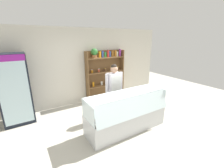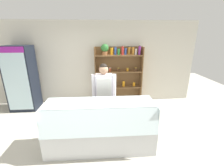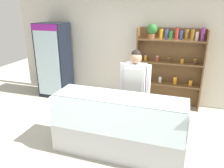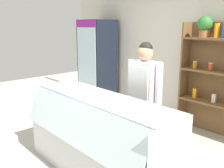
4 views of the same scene
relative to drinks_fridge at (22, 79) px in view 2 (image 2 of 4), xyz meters
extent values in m
plane|color=#B7B2A3|center=(2.19, -1.86, -0.99)|extent=(12.00, 12.00, 0.00)
cube|color=beige|center=(2.19, 0.47, 0.36)|extent=(6.80, 0.10, 2.70)
cube|color=black|center=(0.00, 0.01, 0.00)|extent=(0.77, 0.63, 1.97)
cube|color=silver|center=(0.00, -0.31, 0.00)|extent=(0.69, 0.01, 1.77)
cube|color=#8C1E8C|center=(0.00, -0.32, 0.89)|extent=(0.73, 0.01, 0.16)
cylinder|color=red|center=(-0.22, -0.25, -0.64)|extent=(0.06, 0.06, 0.20)
cylinder|color=red|center=(0.00, -0.25, -0.66)|extent=(0.07, 0.07, 0.15)
cylinder|color=silver|center=(0.22, -0.25, -0.63)|extent=(0.06, 0.06, 0.21)
cylinder|color=#2D8C38|center=(-0.22, -0.25, -0.11)|extent=(0.05, 0.05, 0.20)
cylinder|color=orange|center=(0.00, -0.25, -0.14)|extent=(0.06, 0.06, 0.15)
cylinder|color=orange|center=(0.22, -0.25, -0.11)|extent=(0.05, 0.05, 0.20)
cylinder|color=silver|center=(-0.24, -0.25, 0.40)|extent=(0.06, 0.06, 0.18)
cylinder|color=purple|center=(-0.08, -0.25, 0.40)|extent=(0.06, 0.06, 0.18)
cylinder|color=orange|center=(0.08, -0.25, 0.40)|extent=(0.07, 0.07, 0.18)
cylinder|color=red|center=(0.24, -0.25, 0.39)|extent=(0.06, 0.06, 0.16)
cube|color=brown|center=(3.00, 0.36, -0.04)|extent=(1.56, 0.02, 1.90)
cube|color=brown|center=(2.23, 0.22, -0.04)|extent=(0.03, 0.28, 1.90)
cube|color=brown|center=(3.76, 0.22, -0.04)|extent=(0.03, 0.28, 1.90)
cube|color=brown|center=(3.00, 0.22, -0.42)|extent=(1.50, 0.28, 0.04)
cube|color=brown|center=(3.00, 0.22, 0.12)|extent=(1.50, 0.28, 0.04)
cube|color=brown|center=(3.00, 0.22, 0.65)|extent=(1.50, 0.28, 0.04)
cylinder|color=#996038|center=(2.55, 0.22, 0.72)|extent=(0.17, 0.17, 0.11)
sphere|color=#2C6E2D|center=(2.55, 0.22, 0.88)|extent=(0.25, 0.25, 0.25)
cylinder|color=orange|center=(2.77, 0.21, 0.78)|extent=(0.08, 0.08, 0.23)
cylinder|color=black|center=(2.77, 0.22, 0.90)|extent=(0.05, 0.05, 0.02)
cylinder|color=#3356B2|center=(2.88, 0.22, 0.79)|extent=(0.07, 0.07, 0.24)
cylinder|color=black|center=(2.88, 0.22, 0.91)|extent=(0.04, 0.04, 0.02)
cylinder|color=#2D8C38|center=(2.99, 0.20, 0.76)|extent=(0.07, 0.07, 0.19)
cylinder|color=black|center=(2.99, 0.22, 0.87)|extent=(0.05, 0.05, 0.02)
cylinder|color=red|center=(3.11, 0.20, 0.80)|extent=(0.07, 0.07, 0.26)
cylinder|color=black|center=(3.11, 0.22, 0.94)|extent=(0.05, 0.05, 0.02)
cylinder|color=#3356B2|center=(3.21, 0.22, 0.77)|extent=(0.07, 0.07, 0.21)
cylinder|color=black|center=(3.21, 0.22, 0.88)|extent=(0.04, 0.04, 0.02)
cylinder|color=#9E6623|center=(3.32, 0.22, 0.79)|extent=(0.08, 0.08, 0.24)
cylinder|color=black|center=(3.32, 0.22, 0.92)|extent=(0.05, 0.05, 0.02)
cylinder|color=#9E6623|center=(3.44, 0.20, 0.79)|extent=(0.08, 0.08, 0.24)
cylinder|color=black|center=(3.44, 0.22, 0.92)|extent=(0.05, 0.05, 0.02)
cylinder|color=silver|center=(3.54, 0.22, 0.76)|extent=(0.07, 0.07, 0.19)
cylinder|color=black|center=(3.54, 0.22, 0.87)|extent=(0.04, 0.04, 0.02)
cylinder|color=purple|center=(3.65, 0.20, 0.80)|extent=(0.08, 0.08, 0.27)
cylinder|color=black|center=(3.65, 0.22, 0.94)|extent=(0.05, 0.05, 0.02)
cylinder|color=orange|center=(2.43, 0.21, 0.19)|extent=(0.07, 0.07, 0.11)
cylinder|color=silver|center=(2.43, 0.22, 0.25)|extent=(0.07, 0.07, 0.01)
cylinder|color=#BF4C2D|center=(2.72, 0.22, 0.19)|extent=(0.07, 0.07, 0.11)
cylinder|color=silver|center=(2.72, 0.22, 0.25)|extent=(0.07, 0.07, 0.01)
cylinder|color=brown|center=(2.99, 0.24, 0.18)|extent=(0.08, 0.08, 0.10)
cylinder|color=gold|center=(2.99, 0.22, 0.24)|extent=(0.08, 0.08, 0.01)
cylinder|color=orange|center=(3.29, 0.21, 0.18)|extent=(0.08, 0.08, 0.09)
cylinder|color=gold|center=(3.29, 0.22, 0.23)|extent=(0.08, 0.08, 0.01)
cylinder|color=brown|center=(3.57, 0.21, 0.18)|extent=(0.08, 0.08, 0.10)
cylinder|color=gold|center=(3.57, 0.22, 0.24)|extent=(0.08, 0.08, 0.01)
cube|color=orange|center=(2.47, 0.22, -0.31)|extent=(0.07, 0.04, 0.17)
cube|color=silver|center=(2.82, 0.22, -0.33)|extent=(0.07, 0.04, 0.14)
cube|color=orange|center=(3.18, 0.22, -0.31)|extent=(0.08, 0.04, 0.17)
cube|color=orange|center=(3.53, 0.22, -0.33)|extent=(0.08, 0.04, 0.13)
cube|color=silver|center=(2.40, -1.93, -0.71)|extent=(2.16, 0.71, 0.55)
cube|color=white|center=(2.40, -1.93, -0.42)|extent=(2.10, 0.65, 0.03)
cube|color=silver|center=(2.40, -2.26, -0.21)|extent=(2.12, 0.16, 0.47)
cube|color=silver|center=(2.40, -1.88, 0.01)|extent=(2.12, 0.55, 0.01)
cube|color=silver|center=(1.33, -1.93, -0.21)|extent=(0.01, 0.67, 0.45)
cube|color=silver|center=(3.47, -1.93, -0.21)|extent=(0.01, 0.67, 0.45)
cube|color=beige|center=(1.58, -1.84, -0.38)|extent=(0.16, 0.11, 0.04)
cube|color=white|center=(1.58, -2.05, -0.38)|extent=(0.05, 0.03, 0.02)
cube|color=beige|center=(1.99, -1.84, -0.37)|extent=(0.17, 0.14, 0.06)
cube|color=white|center=(1.99, -2.05, -0.38)|extent=(0.05, 0.03, 0.02)
cube|color=tan|center=(2.40, -1.84, -0.38)|extent=(0.16, 0.12, 0.04)
cube|color=white|center=(2.40, -2.05, -0.38)|extent=(0.05, 0.03, 0.02)
cube|color=tan|center=(2.81, -1.84, -0.38)|extent=(0.16, 0.12, 0.05)
cube|color=white|center=(2.81, -2.05, -0.38)|extent=(0.05, 0.03, 0.02)
cube|color=tan|center=(3.21, -1.84, -0.38)|extent=(0.17, 0.11, 0.04)
cube|color=white|center=(3.21, -2.05, -0.38)|extent=(0.05, 0.03, 0.02)
cylinder|color=#A35B4C|center=(1.50, -2.03, -0.35)|extent=(0.20, 0.13, 0.11)
cylinder|color=#A35B4C|center=(1.72, -2.03, -0.33)|extent=(0.21, 0.17, 0.15)
cylinder|color=white|center=(2.94, -2.01, -0.29)|extent=(0.07, 0.07, 0.22)
cylinder|color=white|center=(3.04, -2.01, -0.29)|extent=(0.07, 0.07, 0.22)
cylinder|color=#4C4233|center=(2.41, -1.18, -0.61)|extent=(0.13, 0.13, 0.76)
cylinder|color=#4C4233|center=(2.58, -1.18, -0.61)|extent=(0.13, 0.13, 0.76)
cube|color=white|center=(2.49, -1.18, 0.08)|extent=(0.39, 0.24, 0.62)
cube|color=white|center=(2.49, -1.31, -0.25)|extent=(0.33, 0.01, 1.17)
cylinder|color=white|center=(2.25, -1.18, 0.11)|extent=(0.09, 0.09, 0.56)
cylinder|color=white|center=(2.74, -1.18, 0.11)|extent=(0.09, 0.09, 0.56)
sphere|color=tan|center=(2.49, -1.18, 0.51)|extent=(0.21, 0.21, 0.21)
sphere|color=black|center=(2.49, -1.17, 0.56)|extent=(0.18, 0.18, 0.18)
camera|label=1|loc=(0.22, -4.72, 1.36)|focal=24.00mm
camera|label=2|loc=(2.46, -4.56, 1.27)|focal=24.00mm
camera|label=3|loc=(3.29, -4.98, 1.39)|focal=35.00mm
camera|label=4|loc=(4.64, -3.72, 0.87)|focal=40.00mm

